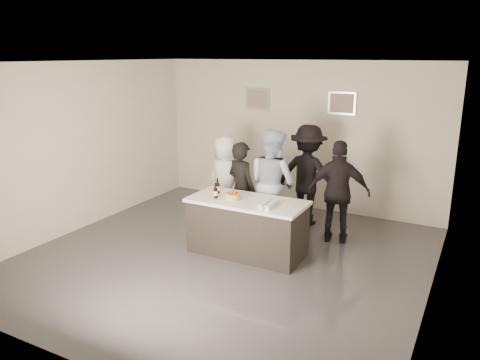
% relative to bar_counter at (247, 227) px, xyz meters
% --- Properties ---
extents(floor, '(6.00, 6.00, 0.00)m').
position_rel_bar_counter_xyz_m(floor, '(-0.23, -0.31, -0.45)').
color(floor, '#3D3D42').
rests_on(floor, ground).
extents(ceiling, '(6.00, 6.00, 0.00)m').
position_rel_bar_counter_xyz_m(ceiling, '(-0.23, -0.31, 2.55)').
color(ceiling, white).
extents(wall_back, '(6.00, 0.04, 3.00)m').
position_rel_bar_counter_xyz_m(wall_back, '(-0.23, 2.69, 1.05)').
color(wall_back, beige).
rests_on(wall_back, ground).
extents(wall_front, '(6.00, 0.04, 3.00)m').
position_rel_bar_counter_xyz_m(wall_front, '(-0.23, -3.31, 1.05)').
color(wall_front, beige).
rests_on(wall_front, ground).
extents(wall_left, '(0.04, 6.00, 3.00)m').
position_rel_bar_counter_xyz_m(wall_left, '(-3.23, -0.31, 1.05)').
color(wall_left, beige).
rests_on(wall_left, ground).
extents(wall_right, '(0.04, 6.00, 3.00)m').
position_rel_bar_counter_xyz_m(wall_right, '(2.77, -0.31, 1.05)').
color(wall_right, beige).
rests_on(wall_right, ground).
extents(picture_left, '(0.54, 0.04, 0.44)m').
position_rel_bar_counter_xyz_m(picture_left, '(-1.13, 2.66, 1.75)').
color(picture_left, '#B2B2B7').
rests_on(picture_left, wall_back).
extents(picture_right, '(0.54, 0.04, 0.44)m').
position_rel_bar_counter_xyz_m(picture_right, '(0.67, 2.66, 1.75)').
color(picture_right, '#B2B2B7').
rests_on(picture_right, wall_back).
extents(bar_counter, '(1.86, 0.86, 0.90)m').
position_rel_bar_counter_xyz_m(bar_counter, '(0.00, 0.00, 0.00)').
color(bar_counter, white).
rests_on(bar_counter, ground).
extents(cake, '(0.24, 0.24, 0.08)m').
position_rel_bar_counter_xyz_m(cake, '(-0.22, -0.07, 0.49)').
color(cake, yellow).
rests_on(cake, bar_counter).
extents(beer_bottle_a, '(0.07, 0.07, 0.26)m').
position_rel_bar_counter_xyz_m(beer_bottle_a, '(-0.60, 0.10, 0.58)').
color(beer_bottle_a, black).
rests_on(beer_bottle_a, bar_counter).
extents(beer_bottle_b, '(0.07, 0.07, 0.26)m').
position_rel_bar_counter_xyz_m(beer_bottle_b, '(-0.48, -0.15, 0.58)').
color(beer_bottle_b, black).
rests_on(beer_bottle_b, bar_counter).
extents(tumbler_cluster, '(0.19, 0.40, 0.08)m').
position_rel_bar_counter_xyz_m(tumbler_cluster, '(0.44, -0.15, 0.49)').
color(tumbler_cluster, '#C56B12').
rests_on(tumbler_cluster, bar_counter).
extents(candles, '(0.24, 0.08, 0.01)m').
position_rel_bar_counter_xyz_m(candles, '(-0.32, -0.27, 0.45)').
color(candles, pink).
rests_on(candles, bar_counter).
extents(person_main_black, '(0.70, 0.57, 1.67)m').
position_rel_bar_counter_xyz_m(person_main_black, '(-0.48, 0.72, 0.38)').
color(person_main_black, black).
rests_on(person_main_black, ground).
extents(person_main_blue, '(1.12, 1.01, 1.90)m').
position_rel_bar_counter_xyz_m(person_main_blue, '(0.01, 0.92, 0.50)').
color(person_main_blue, '#ADC4E2').
rests_on(person_main_blue, ground).
extents(person_guest_left, '(0.90, 0.68, 1.66)m').
position_rel_bar_counter_xyz_m(person_guest_left, '(-1.03, 1.14, 0.38)').
color(person_guest_left, silver).
rests_on(person_guest_left, ground).
extents(person_guest_right, '(1.10, 0.64, 1.75)m').
position_rel_bar_counter_xyz_m(person_guest_right, '(1.12, 1.17, 0.43)').
color(person_guest_right, black).
rests_on(person_guest_right, ground).
extents(person_guest_back, '(1.22, 0.71, 1.88)m').
position_rel_bar_counter_xyz_m(person_guest_back, '(0.35, 1.77, 0.49)').
color(person_guest_back, black).
rests_on(person_guest_back, ground).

